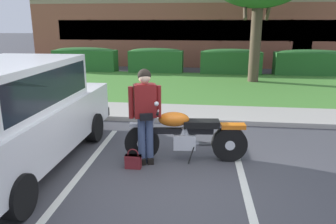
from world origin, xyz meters
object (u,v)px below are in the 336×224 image
hedge_left (85,59)px  rider_person (145,110)px  hedge_center_left (156,60)px  hedge_center_right (231,61)px  brick_building (219,30)px  motorcycle (190,135)px  parked_suv_adjacent (10,115)px  handbag (133,160)px  hedge_right (310,62)px

hedge_left → rider_person: bearing=-64.2°
hedge_center_left → hedge_center_right: 3.67m
hedge_center_right → brick_building: brick_building is taller
motorcycle → brick_building: bearing=87.3°
parked_suv_adjacent → motorcycle: bearing=14.3°
motorcycle → handbag: (-0.95, -0.50, -0.34)m
rider_person → handbag: 0.91m
parked_suv_adjacent → hedge_center_left: 11.45m
hedge_right → rider_person: bearing=-117.8°
rider_person → hedge_center_left: rider_person is taller
hedge_center_left → brick_building: size_ratio=0.12×
brick_building → hedge_center_left: bearing=-115.6°
hedge_left → brick_building: (6.85, 6.64, 1.31)m
hedge_center_left → hedge_right: 7.35m
parked_suv_adjacent → hedge_right: (7.95, 11.43, -0.30)m
motorcycle → hedge_left: (-6.05, 10.67, 0.16)m
handbag → hedge_right: hedge_right is taller
hedge_center_right → brick_building: (-0.49, 6.64, 1.31)m
hedge_left → hedge_right: bearing=0.0°
hedge_left → hedge_center_left: bearing=0.0°
rider_person → hedge_center_right: 11.10m
motorcycle → handbag: size_ratio=6.23×
hedge_left → hedge_center_left: 3.67m
rider_person → parked_suv_adjacent: bearing=-166.4°
hedge_center_left → hedge_right: same height
handbag → hedge_center_left: 11.28m
hedge_left → hedge_center_left: (3.67, 0.00, 0.00)m
motorcycle → rider_person: 0.95m
handbag → hedge_right: 12.66m
hedge_center_right → brick_building: size_ratio=0.13×
brick_building → motorcycle: bearing=-92.7°
rider_person → hedge_right: 12.33m
rider_person → parked_suv_adjacent: 2.26m
parked_suv_adjacent → brick_building: bearing=78.2°
hedge_right → hedge_center_left: bearing=-180.0°
motorcycle → handbag: motorcycle is taller
motorcycle → hedge_center_right: size_ratio=0.77×
hedge_center_left → brick_building: 7.47m
hedge_center_left → hedge_center_right: same height
hedge_center_left → hedge_right: size_ratio=0.82×
handbag → hedge_center_right: size_ratio=0.12×
handbag → hedge_left: 12.29m
hedge_center_right → hedge_right: size_ratio=0.90×
handbag → parked_suv_adjacent: 2.20m
hedge_center_left → hedge_right: (7.35, 0.00, 0.00)m
rider_person → hedge_center_left: 11.02m
hedge_left → hedge_center_left: same height
parked_suv_adjacent → brick_building: brick_building is taller
parked_suv_adjacent → hedge_right: bearing=55.2°
hedge_left → hedge_center_left: size_ratio=1.20×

